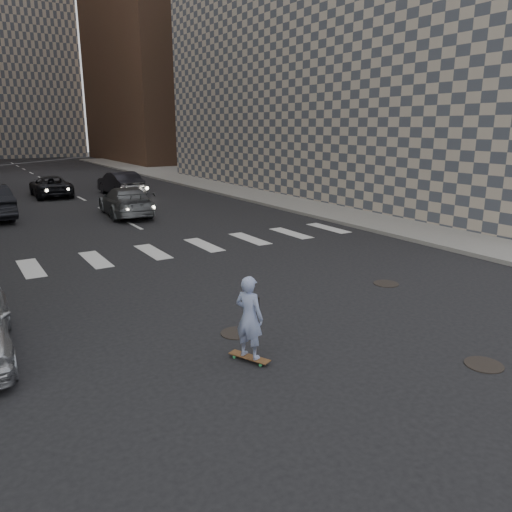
% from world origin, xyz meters
% --- Properties ---
extents(ground, '(160.00, 160.00, 0.00)m').
position_xyz_m(ground, '(0.00, 0.00, 0.00)').
color(ground, black).
rests_on(ground, ground).
extents(sidewalk_right, '(13.00, 80.00, 0.15)m').
position_xyz_m(sidewalk_right, '(14.50, 20.00, 0.07)').
color(sidewalk_right, gray).
rests_on(sidewalk_right, ground).
extents(building_right, '(15.00, 33.00, 22.00)m').
position_xyz_m(building_right, '(18.49, 18.49, 10.98)').
color(building_right, '#ADA08E').
rests_on(building_right, ground).
extents(tower_right, '(18.00, 24.00, 36.00)m').
position_xyz_m(tower_right, '(20.00, 55.00, 18.00)').
color(tower_right, brown).
rests_on(tower_right, ground).
extents(manhole_a, '(0.70, 0.70, 0.02)m').
position_xyz_m(manhole_a, '(1.20, -2.50, 0.01)').
color(manhole_a, black).
rests_on(manhole_a, ground).
extents(manhole_b, '(0.70, 0.70, 0.02)m').
position_xyz_m(manhole_b, '(-2.00, 1.20, 0.01)').
color(manhole_b, black).
rests_on(manhole_b, ground).
extents(manhole_c, '(0.70, 0.70, 0.02)m').
position_xyz_m(manhole_c, '(3.30, 2.00, 0.01)').
color(manhole_c, black).
rests_on(manhole_c, ground).
extents(skateboarder, '(0.59, 0.86, 1.68)m').
position_xyz_m(skateboarder, '(-2.43, -0.04, 0.88)').
color(skateboarder, brown).
rests_on(skateboarder, ground).
extents(traffic_car_b, '(2.40, 5.03, 1.41)m').
position_xyz_m(traffic_car_b, '(0.50, 16.72, 0.71)').
color(traffic_car_b, '#5B5E62').
rests_on(traffic_car_b, ground).
extents(traffic_car_c, '(2.24, 4.66, 1.28)m').
position_xyz_m(traffic_car_c, '(-1.38, 26.00, 0.64)').
color(traffic_car_c, black).
rests_on(traffic_car_c, ground).
extents(traffic_car_d, '(1.67, 4.08, 1.39)m').
position_xyz_m(traffic_car_d, '(2.82, 24.01, 0.69)').
color(traffic_car_d, '#B0B2B7').
rests_on(traffic_car_d, ground).
extents(traffic_car_e, '(1.85, 4.66, 1.51)m').
position_xyz_m(traffic_car_e, '(2.55, 24.37, 0.75)').
color(traffic_car_e, black).
rests_on(traffic_car_e, ground).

